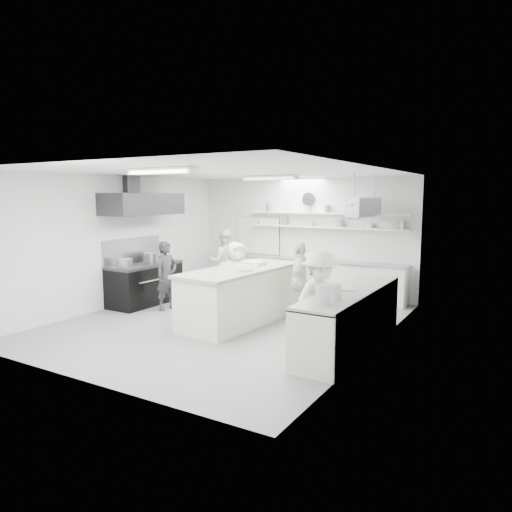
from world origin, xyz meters
The scene contains 27 objects.
floor centered at (0.00, 0.00, -0.01)m, with size 6.00×7.00×0.02m, color gray.
ceiling centered at (0.00, 0.00, 3.01)m, with size 6.00×7.00×0.02m, color white.
wall_back centered at (0.00, 3.50, 1.50)m, with size 6.00×0.04×3.00m, color silver.
wall_front centered at (0.00, -3.50, 1.50)m, with size 6.00×0.04×3.00m, color silver.
wall_left centered at (-3.00, 0.00, 1.50)m, with size 0.04×7.00×3.00m, color silver.
wall_right centered at (3.00, 0.00, 1.50)m, with size 0.04×7.00×3.00m, color silver.
stove centered at (-2.60, 0.40, 0.45)m, with size 0.80×1.80×0.90m, color black.
exhaust_hood centered at (-2.60, 0.40, 2.35)m, with size 0.85×2.00×0.50m, color #313133.
back_counter centered at (0.30, 3.20, 0.46)m, with size 5.00×0.60×0.92m, color silver.
shelf_lower centered at (0.70, 3.37, 1.75)m, with size 4.20×0.26×0.04m, color silver.
shelf_upper centered at (0.70, 3.37, 2.10)m, with size 4.20×0.26×0.04m, color silver.
pass_through_window centered at (-1.30, 3.48, 1.45)m, with size 1.30×0.04×1.00m, color black.
wall_clock centered at (0.20, 3.46, 2.45)m, with size 0.32×0.32×0.05m, color silver.
right_counter centered at (2.65, -0.20, 0.47)m, with size 0.74×3.30×0.94m, color silver.
pot_rack centered at (2.00, 2.40, 2.30)m, with size 0.30×1.60×0.40m, color #9499A0.
light_fixture_front centered at (0.00, -1.80, 2.94)m, with size 1.30×0.25×0.10m, color silver.
light_fixture_rear centered at (0.00, 1.80, 2.94)m, with size 1.30×0.25×0.10m, color silver.
prep_island centered at (0.20, 0.22, 0.53)m, with size 1.06×2.85×1.05m, color silver.
stove_pot centered at (-2.60, 0.68, 1.05)m, with size 0.46×0.46×0.27m, color #9499A0.
cook_stove centered at (-1.76, 0.22, 0.77)m, with size 0.56×0.37×1.54m, color #2A2A2E.
cook_back centered at (-1.66, 2.32, 0.84)m, with size 0.82×0.64×1.68m, color white.
cook_island_left centered at (-0.39, 0.95, 0.77)m, with size 0.75×0.49×1.54m, color white.
cook_island_right centered at (1.17, 0.91, 0.82)m, with size 0.96×0.40×1.63m, color white.
cook_right centered at (2.28, -0.65, 0.83)m, with size 1.08×0.62×1.67m, color white.
bowl_island_a centered at (0.48, -0.03, 1.08)m, with size 0.27×0.27×0.07m, color #9499A0.
bowl_island_b centered at (0.03, 0.49, 1.08)m, with size 0.17×0.17×0.05m, color silver.
bowl_right centered at (2.59, -0.23, 0.97)m, with size 0.25×0.25×0.06m, color silver.
Camera 1 is at (5.23, -7.65, 2.56)m, focal length 33.08 mm.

